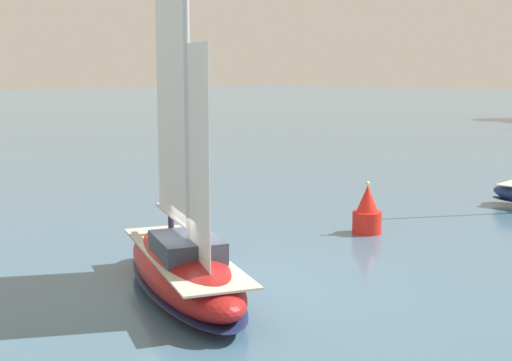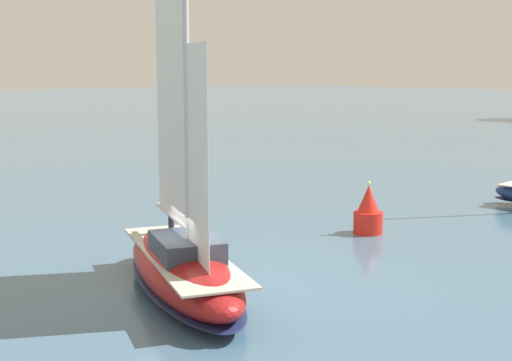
% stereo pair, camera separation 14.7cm
% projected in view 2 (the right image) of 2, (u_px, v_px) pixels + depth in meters
% --- Properties ---
extents(ground_plane, '(400.00, 400.00, 0.00)m').
position_uv_depth(ground_plane, '(184.00, 293.00, 21.62)').
color(ground_plane, '#42667F').
extents(sailboat_main, '(9.39, 5.83, 12.52)m').
position_uv_depth(sailboat_main, '(183.00, 261.00, 21.46)').
color(sailboat_main, maroon).
rests_on(sailboat_main, ground).
extents(channel_buoy, '(1.21, 1.21, 2.18)m').
position_uv_depth(channel_buoy, '(368.00, 213.00, 29.37)').
color(channel_buoy, red).
rests_on(channel_buoy, ground).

